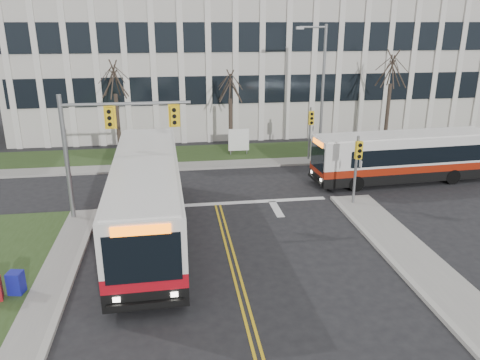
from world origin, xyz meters
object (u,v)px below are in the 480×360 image
at_px(bus_cross, 403,158).
at_px(bus_main, 148,199).
at_px(streetlight, 321,85).
at_px(directory_sign, 239,140).
at_px(newspaper_box_blue, 16,284).

bearing_deg(bus_cross, bus_main, -73.19).
bearing_deg(bus_main, streetlight, 43.37).
xyz_separation_m(streetlight, bus_main, (-11.51, -11.37, -3.45)).
xyz_separation_m(directory_sign, newspaper_box_blue, (-10.50, -17.15, -0.70)).
height_order(streetlight, bus_cross, streetlight).
bearing_deg(directory_sign, streetlight, -13.23).
xyz_separation_m(bus_cross, newspaper_box_blue, (-19.59, -9.97, -1.00)).
height_order(directory_sign, bus_main, bus_main).
bearing_deg(directory_sign, bus_cross, -38.29).
bearing_deg(directory_sign, bus_main, -115.25).
relative_size(bus_main, bus_cross, 1.19).
bearing_deg(bus_main, bus_cross, 18.77).
relative_size(directory_sign, bus_cross, 0.18).
height_order(bus_cross, newspaper_box_blue, bus_cross).
distance_m(bus_main, newspaper_box_blue, 6.49).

